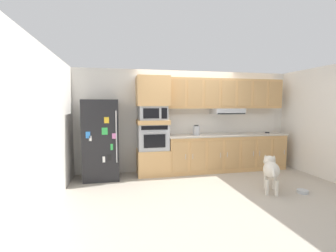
{
  "coord_description": "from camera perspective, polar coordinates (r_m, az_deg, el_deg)",
  "views": [
    {
      "loc": [
        -1.7,
        -4.73,
        1.64
      ],
      "look_at": [
        -0.69,
        0.11,
        1.2
      ],
      "focal_mm": 25.3,
      "sensor_mm": 36.0,
      "label": 1
    }
  ],
  "objects": [
    {
      "name": "oven_base_cabinet",
      "position": [
        5.69,
        -3.66,
        -8.6
      ],
      "size": [
        0.74,
        0.62,
        0.6
      ],
      "primitive_type": "cube",
      "color": "tan",
      "rests_on": "ground"
    },
    {
      "name": "lower_cabinet_run",
      "position": [
        6.2,
        13.9,
        -6.27
      ],
      "size": [
        3.02,
        0.63,
        0.88
      ],
      "color": "tan",
      "rests_on": "ground"
    },
    {
      "name": "built_in_oven",
      "position": [
        5.58,
        -3.69,
        -2.6
      ],
      "size": [
        0.7,
        0.62,
        0.6
      ],
      "color": "#A8AAAF",
      "rests_on": "oven_base_cabinet"
    },
    {
      "name": "side_panel_left",
      "position": [
        4.87,
        -24.85,
        -0.03
      ],
      "size": [
        0.12,
        7.1,
        2.5
      ],
      "primitive_type": "cube",
      "color": "silver",
      "rests_on": "ground"
    },
    {
      "name": "electric_kettle",
      "position": [
        5.76,
        6.86,
        -1.05
      ],
      "size": [
        0.17,
        0.17,
        0.24
      ],
      "color": "#A8AAAF",
      "rests_on": "countertop_slab"
    },
    {
      "name": "dog_food_bowl",
      "position": [
        5.24,
        29.68,
        -13.52
      ],
      "size": [
        0.2,
        0.2,
        0.06
      ],
      "color": "#B2B7BC",
      "rests_on": "ground"
    },
    {
      "name": "ground_plane",
      "position": [
        5.29,
        7.75,
        -13.1
      ],
      "size": [
        9.6,
        9.6,
        0.0
      ],
      "primitive_type": "plane",
      "color": "#B2A899"
    },
    {
      "name": "side_panel_right",
      "position": [
        6.54,
        31.68,
        0.86
      ],
      "size": [
        0.12,
        7.1,
        2.5
      ],
      "primitive_type": "cube",
      "color": "white",
      "rests_on": "ground"
    },
    {
      "name": "microwave",
      "position": [
        5.53,
        -3.72,
        3.15
      ],
      "size": [
        0.64,
        0.54,
        0.32
      ],
      "color": "#A8AAAF",
      "rests_on": "appliance_mid_shelf"
    },
    {
      "name": "backsplash_panel",
      "position": [
        6.37,
        12.9,
        0.67
      ],
      "size": [
        3.06,
        0.02,
        0.5
      ],
      "primitive_type": "cube",
      "color": "silver",
      "rests_on": "countertop_slab"
    },
    {
      "name": "screwdriver",
      "position": [
        6.65,
        22.78,
        -1.46
      ],
      "size": [
        0.16,
        0.16,
        0.03
      ],
      "color": "black",
      "rests_on": "countertop_slab"
    },
    {
      "name": "back_kitchen_wall",
      "position": [
        6.09,
        4.39,
        1.34
      ],
      "size": [
        6.2,
        0.12,
        2.5
      ],
      "primitive_type": "cube",
      "color": "silver",
      "rests_on": "ground"
    },
    {
      "name": "countertop_slab",
      "position": [
        6.14,
        13.97,
        -2.05
      ],
      "size": [
        3.06,
        0.64,
        0.04
      ],
      "primitive_type": "cube",
      "color": "#BCB2A3",
      "rests_on": "lower_cabinet_run"
    },
    {
      "name": "appliance_mid_shelf",
      "position": [
        5.55,
        -3.71,
        0.99
      ],
      "size": [
        0.74,
        0.62,
        0.1
      ],
      "primitive_type": "cube",
      "color": "tan",
      "rests_on": "built_in_oven"
    },
    {
      "name": "dog",
      "position": [
        5.0,
        23.54,
        -9.44
      ],
      "size": [
        0.55,
        0.86,
        0.65
      ],
      "rotation": [
        0.0,
        0.0,
        1.06
      ],
      "color": "beige",
      "rests_on": "ground"
    },
    {
      "name": "appliance_upper_cabinet",
      "position": [
        5.54,
        -3.75,
        8.33
      ],
      "size": [
        0.74,
        0.62,
        0.68
      ],
      "primitive_type": "cube",
      "color": "tan",
      "rests_on": "microwave"
    },
    {
      "name": "refrigerator",
      "position": [
        5.47,
        -15.74,
        -3.14
      ],
      "size": [
        0.76,
        0.73,
        1.76
      ],
      "color": "black",
      "rests_on": "ground"
    },
    {
      "name": "upper_cabinet_with_hood",
      "position": [
        6.21,
        13.69,
        7.31
      ],
      "size": [
        3.02,
        0.48,
        0.88
      ],
      "color": "tan",
      "rests_on": "backsplash_panel"
    }
  ]
}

